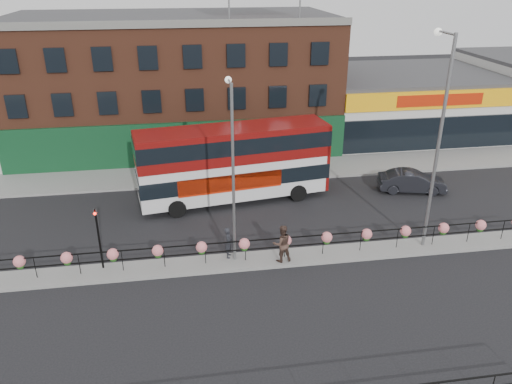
{
  "coord_description": "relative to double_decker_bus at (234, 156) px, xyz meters",
  "views": [
    {
      "loc": [
        -3.8,
        -21.27,
        13.61
      ],
      "look_at": [
        0.0,
        3.0,
        2.5
      ],
      "focal_mm": 35.0,
      "sensor_mm": 36.0,
      "label": 1
    }
  ],
  "objects": [
    {
      "name": "ground",
      "position": [
        0.66,
        -7.5,
        -2.95
      ],
      "size": [
        120.0,
        120.0,
        0.0
      ],
      "primitive_type": "plane",
      "color": "black",
      "rests_on": "ground"
    },
    {
      "name": "north_pavement",
      "position": [
        0.66,
        4.5,
        -2.87
      ],
      "size": [
        60.0,
        4.0,
        0.15
      ],
      "primitive_type": "cube",
      "color": "gray",
      "rests_on": "ground"
    },
    {
      "name": "median",
      "position": [
        0.66,
        -7.5,
        -2.87
      ],
      "size": [
        60.0,
        1.6,
        0.15
      ],
      "primitive_type": "cube",
      "color": "gray",
      "rests_on": "ground"
    },
    {
      "name": "brick_building",
      "position": [
        -3.34,
        12.46,
        2.18
      ],
      "size": [
        25.0,
        12.21,
        10.3
      ],
      "color": "brown",
      "rests_on": "ground"
    },
    {
      "name": "supermarket",
      "position": [
        16.66,
        12.4,
        -0.3
      ],
      "size": [
        15.0,
        12.25,
        5.3
      ],
      "color": "silver",
      "rests_on": "ground"
    },
    {
      "name": "median_railing",
      "position": [
        0.66,
        -7.5,
        -1.9
      ],
      "size": [
        30.04,
        0.56,
        1.23
      ],
      "color": "black",
      "rests_on": "median"
    },
    {
      "name": "double_decker_bus",
      "position": [
        0.0,
        0.0,
        0.0
      ],
      "size": [
        12.14,
        4.47,
        4.8
      ],
      "color": "silver",
      "rests_on": "ground"
    },
    {
      "name": "car",
      "position": [
        11.7,
        -0.51,
        -2.23
      ],
      "size": [
        3.44,
        5.01,
        1.43
      ],
      "primitive_type": "imported",
      "rotation": [
        0.0,
        0.0,
        1.34
      ],
      "color": "#222329",
      "rests_on": "ground"
    },
    {
      "name": "pedestrian_a",
      "position": [
        -1.14,
        -7.04,
        -1.98
      ],
      "size": [
        0.74,
        0.61,
        1.63
      ],
      "primitive_type": "imported",
      "rotation": [
        0.0,
        0.0,
        1.38
      ],
      "color": "#212228",
      "rests_on": "median"
    },
    {
      "name": "pedestrian_b",
      "position": [
        1.44,
        -7.82,
        -1.82
      ],
      "size": [
        1.16,
        1.0,
        1.96
      ],
      "primitive_type": "imported",
      "rotation": [
        0.0,
        0.0,
        3.28
      ],
      "color": "#453128",
      "rests_on": "median"
    },
    {
      "name": "lamp_column_west",
      "position": [
        -0.86,
        -7.09,
        2.48
      ],
      "size": [
        0.32,
        1.56,
        8.91
      ],
      "color": "slate",
      "rests_on": "median"
    },
    {
      "name": "lamp_column_east",
      "position": [
        9.18,
        -7.16,
        3.63
      ],
      "size": [
        0.39,
        1.9,
        10.85
      ],
      "color": "slate",
      "rests_on": "median"
    },
    {
      "name": "traffic_light_median",
      "position": [
        -7.34,
        -7.11,
        -0.48
      ],
      "size": [
        0.15,
        0.28,
        3.65
      ],
      "color": "black",
      "rests_on": "median"
    }
  ]
}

